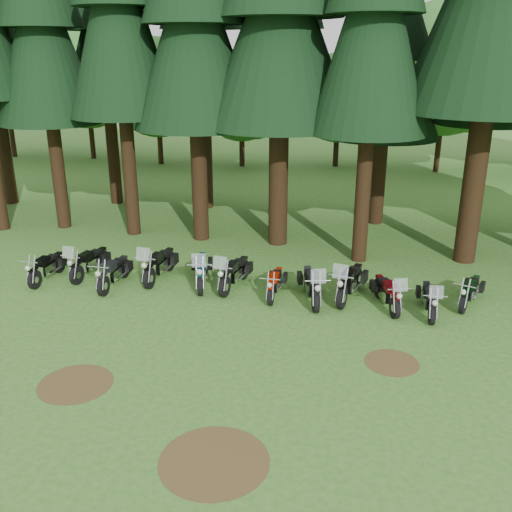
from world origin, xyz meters
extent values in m
plane|color=#346B20|center=(0.00, 0.00, 0.00)|extent=(120.00, 120.00, 0.00)
cylinder|color=#311F10|center=(-9.78, 9.82, 2.76)|extent=(0.58, 0.58, 5.53)
cone|color=black|center=(-9.78, 9.82, 8.06)|extent=(4.32, 4.32, 6.91)
cylinder|color=#311F10|center=(-6.29, 9.51, 2.99)|extent=(0.58, 0.58, 5.99)
cone|color=black|center=(-6.29, 9.51, 8.73)|extent=(4.32, 4.32, 7.49)
cylinder|color=#311F10|center=(-3.21, 9.40, 2.78)|extent=(0.66, 0.66, 5.57)
cone|color=black|center=(-3.21, 9.40, 8.12)|extent=(4.95, 4.95, 6.96)
cylinder|color=#311F10|center=(0.07, 9.44, 2.85)|extent=(0.77, 0.77, 5.70)
cone|color=black|center=(0.07, 9.44, 8.31)|extent=(5.81, 5.81, 7.12)
cylinder|color=#311F10|center=(3.43, 8.02, 2.85)|extent=(0.55, 0.55, 5.71)
cone|color=black|center=(3.43, 8.02, 8.32)|extent=(4.15, 4.15, 7.14)
cylinder|color=#311F10|center=(7.37, 8.76, 3.31)|extent=(0.80, 0.80, 6.62)
cylinder|color=#311F10|center=(-14.68, 13.25, 2.93)|extent=(0.67, 0.67, 5.87)
cylinder|color=#311F10|center=(-9.26, 14.35, 2.76)|extent=(0.60, 0.60, 5.53)
cone|color=black|center=(-9.26, 14.35, 8.06)|extent=(4.52, 4.52, 6.91)
cylinder|color=#311F10|center=(-4.38, 14.40, 2.78)|extent=(0.65, 0.65, 5.55)
cone|color=black|center=(-4.38, 14.40, 8.10)|extent=(4.85, 4.85, 6.94)
cylinder|color=#311F10|center=(-0.37, 12.94, 2.76)|extent=(0.58, 0.58, 5.52)
cone|color=black|center=(-0.37, 12.94, 8.05)|extent=(4.35, 4.35, 6.90)
cylinder|color=#311F10|center=(4.04, 13.25, 2.35)|extent=(0.66, 0.66, 4.70)
cone|color=black|center=(4.04, 13.25, 6.85)|extent=(4.94, 4.94, 5.87)
cylinder|color=#311F10|center=(8.07, 12.86, 2.78)|extent=(0.53, 0.53, 5.56)
cone|color=black|center=(8.07, 12.86, 8.11)|extent=(3.94, 3.94, 6.95)
cylinder|color=#311F10|center=(-22.46, 25.50, 1.67)|extent=(0.36, 0.36, 3.33)
sphere|color=#2D6826|center=(-22.46, 25.50, 6.11)|extent=(7.78, 7.78, 7.78)
sphere|color=#2D6826|center=(-21.12, 24.61, 5.33)|extent=(5.55, 5.55, 5.55)
cylinder|color=#311F10|center=(-16.34, 26.00, 1.65)|extent=(0.36, 0.36, 3.29)
sphere|color=#2D6826|center=(-16.34, 26.00, 6.04)|extent=(7.69, 7.69, 7.69)
sphere|color=#2D6826|center=(-15.02, 25.12, 5.27)|extent=(5.49, 5.49, 5.49)
cylinder|color=#311F10|center=(-10.73, 24.98, 1.40)|extent=(0.36, 0.36, 2.80)
sphere|color=#2D6826|center=(-10.73, 24.98, 5.13)|extent=(6.53, 6.53, 6.53)
sphere|color=#2D6826|center=(-9.61, 24.23, 4.48)|extent=(4.67, 4.67, 4.67)
cylinder|color=#311F10|center=(-4.99, 25.31, 1.27)|extent=(0.36, 0.36, 2.55)
sphere|color=#2D6826|center=(-4.99, 25.31, 4.67)|extent=(5.95, 5.95, 5.95)
sphere|color=#2D6826|center=(-3.97, 24.63, 4.08)|extent=(4.25, 4.25, 4.25)
cylinder|color=#311F10|center=(1.32, 26.50, 1.23)|extent=(0.36, 0.36, 2.47)
sphere|color=#2D6826|center=(1.32, 26.50, 4.53)|extent=(5.76, 5.76, 5.76)
sphere|color=#2D6826|center=(2.30, 25.84, 3.95)|extent=(4.12, 4.12, 4.12)
cylinder|color=#311F10|center=(7.92, 25.96, 1.76)|extent=(0.36, 0.36, 3.52)
sphere|color=#2D6826|center=(7.92, 25.96, 6.45)|extent=(8.21, 8.21, 8.21)
sphere|color=#2D6826|center=(9.33, 25.02, 5.63)|extent=(5.87, 5.87, 5.87)
cylinder|color=#4C3D1E|center=(-3.00, -2.00, 0.01)|extent=(1.80, 1.80, 0.01)
cylinder|color=#4C3D1E|center=(4.50, 0.50, 0.01)|extent=(1.40, 1.40, 0.01)
cylinder|color=#4C3D1E|center=(1.00, -4.00, 0.01)|extent=(2.20, 2.20, 0.01)
cylinder|color=black|center=(-7.15, 3.11, 0.32)|extent=(0.15, 0.65, 0.65)
cylinder|color=black|center=(-7.11, 4.63, 0.32)|extent=(0.15, 0.65, 0.65)
cube|color=silver|center=(-7.13, 3.92, 0.41)|extent=(0.29, 0.69, 0.33)
cube|color=black|center=(-7.13, 3.69, 0.77)|extent=(0.31, 0.55, 0.24)
cube|color=black|center=(-7.12, 4.14, 0.73)|extent=(0.31, 0.55, 0.12)
cylinder|color=black|center=(-5.95, 3.73, 0.34)|extent=(0.23, 0.69, 0.68)
cylinder|color=black|center=(-5.75, 5.32, 0.34)|extent=(0.23, 0.69, 0.68)
cube|color=silver|center=(-5.84, 4.57, 0.43)|extent=(0.38, 0.75, 0.35)
cube|color=black|center=(-5.87, 4.34, 0.80)|extent=(0.38, 0.60, 0.25)
cube|color=black|center=(-5.81, 4.81, 0.76)|extent=(0.38, 0.60, 0.12)
cube|color=silver|center=(-5.98, 3.42, 1.26)|extent=(0.45, 0.18, 0.41)
cylinder|color=black|center=(-4.63, 3.02, 0.34)|extent=(0.15, 0.68, 0.68)
cylinder|color=black|center=(-4.61, 4.61, 0.34)|extent=(0.15, 0.68, 0.68)
cube|color=silver|center=(-4.62, 3.87, 0.43)|extent=(0.29, 0.72, 0.35)
cube|color=black|center=(-4.62, 3.63, 0.80)|extent=(0.31, 0.57, 0.25)
cube|color=black|center=(-4.62, 4.10, 0.76)|extent=(0.31, 0.57, 0.12)
cylinder|color=black|center=(-3.39, 3.88, 0.36)|extent=(0.20, 0.73, 0.72)
cylinder|color=black|center=(-3.28, 5.57, 0.36)|extent=(0.20, 0.73, 0.72)
cube|color=silver|center=(-3.33, 4.78, 0.46)|extent=(0.36, 0.78, 0.37)
cube|color=black|center=(-3.34, 4.53, 0.85)|extent=(0.37, 0.62, 0.26)
cube|color=black|center=(-3.31, 5.03, 0.81)|extent=(0.37, 0.62, 0.13)
cube|color=silver|center=(-3.41, 3.55, 1.34)|extent=(0.47, 0.17, 0.43)
cylinder|color=black|center=(-1.54, 3.67, 0.36)|extent=(0.32, 0.74, 0.72)
cylinder|color=black|center=(-1.95, 5.32, 0.36)|extent=(0.32, 0.74, 0.72)
cube|color=silver|center=(-1.76, 4.55, 0.46)|extent=(0.48, 0.82, 0.37)
cube|color=#053B54|center=(-1.70, 4.30, 0.85)|extent=(0.46, 0.66, 0.26)
cube|color=black|center=(-1.82, 4.79, 0.81)|extent=(0.46, 0.66, 0.13)
cube|color=silver|center=(-1.46, 3.35, 1.34)|extent=(0.48, 0.25, 0.43)
cylinder|color=black|center=(-0.74, 3.70, 0.35)|extent=(0.26, 0.71, 0.70)
cylinder|color=black|center=(-0.47, 5.32, 0.35)|extent=(0.26, 0.71, 0.70)
cube|color=silver|center=(-0.59, 4.56, 0.44)|extent=(0.42, 0.78, 0.36)
cube|color=black|center=(-0.63, 4.32, 0.82)|extent=(0.41, 0.63, 0.25)
cube|color=black|center=(-0.55, 4.80, 0.78)|extent=(0.41, 0.63, 0.13)
cube|color=silver|center=(-0.79, 3.39, 1.29)|extent=(0.46, 0.21, 0.42)
cylinder|color=black|center=(0.84, 3.37, 0.30)|extent=(0.13, 0.60, 0.60)
cylinder|color=black|center=(0.86, 4.79, 0.30)|extent=(0.13, 0.60, 0.60)
cube|color=silver|center=(0.85, 4.12, 0.38)|extent=(0.26, 0.64, 0.31)
cube|color=red|center=(0.85, 3.91, 0.71)|extent=(0.28, 0.51, 0.22)
cube|color=black|center=(0.85, 4.33, 0.68)|extent=(0.28, 0.51, 0.11)
cylinder|color=black|center=(2.27, 3.12, 0.36)|extent=(0.33, 0.73, 0.71)
cylinder|color=black|center=(1.84, 4.75, 0.36)|extent=(0.33, 0.73, 0.71)
cube|color=silver|center=(2.04, 3.99, 0.45)|extent=(0.49, 0.81, 0.37)
cube|color=black|center=(2.10, 3.75, 0.84)|extent=(0.47, 0.66, 0.26)
cube|color=black|center=(1.97, 4.23, 0.80)|extent=(0.47, 0.66, 0.13)
cube|color=silver|center=(2.35, 2.81, 1.32)|extent=(0.47, 0.25, 0.43)
cylinder|color=black|center=(3.04, 3.54, 0.37)|extent=(0.32, 0.75, 0.73)
cylinder|color=black|center=(3.44, 5.22, 0.37)|extent=(0.32, 0.75, 0.73)
cube|color=silver|center=(3.25, 4.44, 0.47)|extent=(0.48, 0.83, 0.38)
cube|color=black|center=(3.19, 4.19, 0.87)|extent=(0.47, 0.67, 0.27)
cube|color=black|center=(3.31, 4.68, 0.82)|extent=(0.47, 0.67, 0.13)
cube|color=silver|center=(2.96, 3.22, 1.36)|extent=(0.49, 0.25, 0.44)
cylinder|color=black|center=(4.63, 3.18, 0.32)|extent=(0.33, 0.66, 0.65)
cylinder|color=black|center=(4.17, 4.63, 0.32)|extent=(0.33, 0.66, 0.65)
cube|color=silver|center=(4.38, 3.95, 0.41)|extent=(0.47, 0.74, 0.33)
cube|color=#60080F|center=(4.45, 3.74, 0.77)|extent=(0.44, 0.60, 0.24)
cube|color=black|center=(4.31, 4.17, 0.73)|extent=(0.44, 0.60, 0.12)
cube|color=silver|center=(4.72, 2.90, 1.20)|extent=(0.43, 0.24, 0.39)
cylinder|color=black|center=(5.67, 2.97, 0.31)|extent=(0.16, 0.63, 0.62)
cylinder|color=black|center=(5.60, 4.43, 0.31)|extent=(0.16, 0.63, 0.62)
cube|color=silver|center=(5.64, 3.74, 0.40)|extent=(0.29, 0.67, 0.32)
cube|color=black|center=(5.65, 3.53, 0.73)|extent=(0.31, 0.53, 0.23)
cube|color=black|center=(5.63, 3.96, 0.70)|extent=(0.31, 0.53, 0.11)
cube|color=silver|center=(5.69, 2.69, 1.15)|extent=(0.40, 0.14, 0.37)
cylinder|color=black|center=(6.68, 3.93, 0.31)|extent=(0.35, 0.62, 0.62)
cylinder|color=black|center=(7.21, 5.28, 0.31)|extent=(0.35, 0.62, 0.62)
cube|color=silver|center=(6.96, 4.65, 0.39)|extent=(0.48, 0.71, 0.32)
cube|color=black|center=(6.88, 4.45, 0.73)|extent=(0.45, 0.58, 0.22)
cube|color=black|center=(7.04, 4.85, 0.69)|extent=(0.45, 0.58, 0.11)
camera|label=1|loc=(3.58, -12.75, 7.59)|focal=40.00mm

